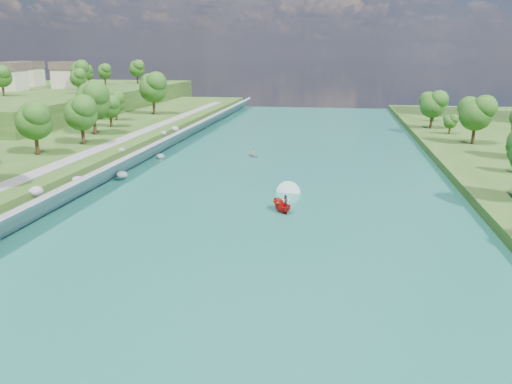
# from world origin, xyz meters

# --- Properties ---
(ground) EXTENTS (260.00, 260.00, 0.00)m
(ground) POSITION_xyz_m (0.00, 0.00, 0.00)
(ground) COLOR #2D5119
(ground) RESTS_ON ground
(river_water) EXTENTS (55.00, 240.00, 0.10)m
(river_water) POSITION_xyz_m (0.00, 20.00, 0.05)
(river_water) COLOR #165755
(river_water) RESTS_ON ground
(ridge_west) EXTENTS (60.00, 120.00, 9.00)m
(ridge_west) POSITION_xyz_m (-82.50, 95.00, 4.50)
(ridge_west) COLOR #2D5119
(ridge_west) RESTS_ON ground
(riprap_bank) EXTENTS (4.85, 236.00, 4.22)m
(riprap_bank) POSITION_xyz_m (-25.85, 18.33, 1.80)
(riprap_bank) COLOR slate
(riprap_bank) RESTS_ON ground
(riverside_path) EXTENTS (3.00, 200.00, 0.10)m
(riverside_path) POSITION_xyz_m (-32.50, 20.00, 3.55)
(riverside_path) COLOR gray
(riverside_path) RESTS_ON berm_west
(ridge_houses) EXTENTS (29.50, 29.50, 8.40)m
(ridge_houses) POSITION_xyz_m (-88.67, 100.00, 13.31)
(ridge_houses) COLOR beige
(ridge_houses) RESTS_ON ridge_west
(trees_ridge) EXTENTS (21.29, 66.60, 10.50)m
(trees_ridge) POSITION_xyz_m (-70.94, 101.46, 13.74)
(trees_ridge) COLOR #144312
(trees_ridge) RESTS_ON ridge_west
(motorboat) EXTENTS (3.60, 18.90, 2.04)m
(motorboat) POSITION_xyz_m (2.57, 10.67, 0.76)
(motorboat) COLOR #B6100E
(motorboat) RESTS_ON river_water
(raft) EXTENTS (3.50, 3.69, 1.63)m
(raft) POSITION_xyz_m (-7.05, 43.79, 0.47)
(raft) COLOR gray
(raft) RESTS_ON river_water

